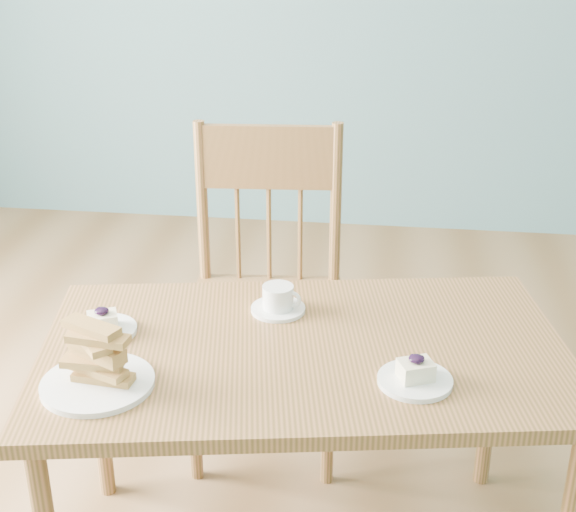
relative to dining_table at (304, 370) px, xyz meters
The scene contains 7 objects.
room 0.75m from the dining_table, 76.58° to the right, with size 5.01×5.01×2.71m.
dining_table is the anchor object (origin of this frame).
dining_chair 0.58m from the dining_table, 108.10° to the left, with size 0.50×0.48×1.01m.
cheesecake_plate_near 0.30m from the dining_table, 26.45° to the right, with size 0.16×0.16×0.07m.
cheesecake_plate_far 0.50m from the dining_table, behind, with size 0.16×0.16×0.07m.
coffee_cup 0.21m from the dining_table, 117.00° to the left, with size 0.14×0.14×0.07m.
biscotti_plate 0.49m from the dining_table, 151.61° to the right, with size 0.24×0.24×0.15m.
Camera 1 is at (0.17, -1.59, 1.62)m, focal length 50.00 mm.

